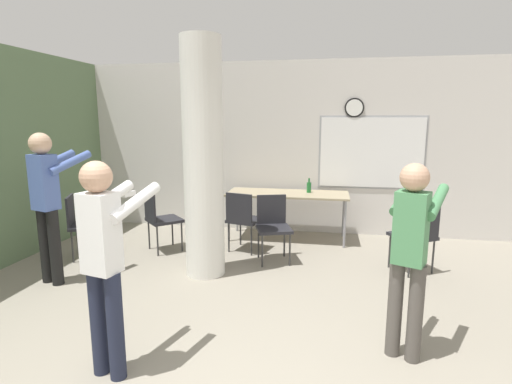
# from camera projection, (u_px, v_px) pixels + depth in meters

# --- Properties ---
(wall_back) EXTENTS (8.00, 0.15, 2.80)m
(wall_back) POSITION_uv_depth(u_px,v_px,m) (293.00, 148.00, 6.60)
(wall_back) COLOR silver
(wall_back) RESTS_ON ground_plane
(support_pillar) EXTENTS (0.47, 0.47, 2.80)m
(support_pillar) POSITION_uv_depth(u_px,v_px,m) (203.00, 160.00, 4.69)
(support_pillar) COLOR silver
(support_pillar) RESTS_ON ground_plane
(folding_table) EXTENTS (1.87, 0.70, 0.74)m
(folding_table) POSITION_uv_depth(u_px,v_px,m) (287.00, 196.00, 6.22)
(folding_table) COLOR tan
(folding_table) RESTS_ON ground_plane
(bottle_on_table) EXTENTS (0.07, 0.07, 0.23)m
(bottle_on_table) POSITION_uv_depth(u_px,v_px,m) (309.00, 187.00, 6.23)
(bottle_on_table) COLOR #1E6B2D
(bottle_on_table) RESTS_ON folding_table
(chair_table_left) EXTENTS (0.54, 0.54, 0.87)m
(chair_table_left) POSITION_uv_depth(u_px,v_px,m) (243.00, 217.00, 5.65)
(chair_table_left) COLOR #232328
(chair_table_left) RESTS_ON ground_plane
(chair_near_pillar) EXTENTS (0.62, 0.62, 0.87)m
(chair_near_pillar) POSITION_uv_depth(u_px,v_px,m) (160.00, 217.00, 5.67)
(chair_near_pillar) COLOR #232328
(chair_near_pillar) RESTS_ON ground_plane
(chair_by_left_wall) EXTENTS (0.58, 0.58, 0.87)m
(chair_by_left_wall) POSITION_uv_depth(u_px,v_px,m) (82.00, 221.00, 5.40)
(chair_by_left_wall) COLOR #232328
(chair_by_left_wall) RESTS_ON ground_plane
(chair_mid_room) EXTENTS (0.60, 0.60, 0.87)m
(chair_mid_room) POSITION_uv_depth(u_px,v_px,m) (417.00, 233.00, 4.86)
(chair_mid_room) COLOR #232328
(chair_mid_room) RESTS_ON ground_plane
(chair_table_front) EXTENTS (0.55, 0.55, 0.87)m
(chair_table_front) POSITION_uv_depth(u_px,v_px,m) (273.00, 223.00, 5.31)
(chair_table_front) COLOR #232328
(chair_table_front) RESTS_ON ground_plane
(person_playing_front) EXTENTS (0.45, 0.66, 1.60)m
(person_playing_front) POSITION_uv_depth(u_px,v_px,m) (104.00, 253.00, 2.83)
(person_playing_front) COLOR #1E2338
(person_playing_front) RESTS_ON ground_plane
(person_watching_back) EXTENTS (0.52, 0.69, 1.73)m
(person_watching_back) POSITION_uv_depth(u_px,v_px,m) (48.00, 196.00, 4.49)
(person_watching_back) COLOR black
(person_watching_back) RESTS_ON ground_plane
(person_playing_side) EXTENTS (0.51, 0.66, 1.56)m
(person_playing_side) POSITION_uv_depth(u_px,v_px,m) (410.00, 246.00, 3.06)
(person_playing_side) COLOR #514C47
(person_playing_side) RESTS_ON ground_plane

